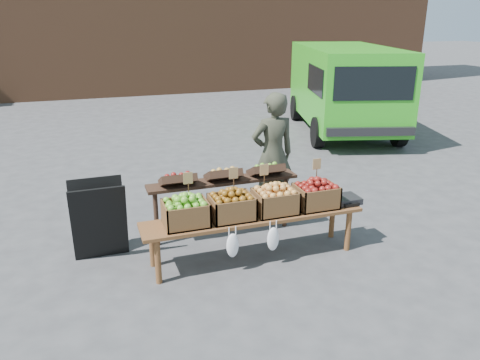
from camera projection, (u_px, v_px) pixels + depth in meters
name	position (u px, v px, depth m)	size (l,w,h in m)	color
ground	(315.00, 258.00, 5.77)	(80.00, 80.00, 0.00)	#444447
delivery_van	(344.00, 90.00, 11.68)	(2.16, 4.71, 2.11)	green
vendor	(273.00, 155.00, 6.79)	(0.67, 0.44, 1.83)	#36382A
chalkboard_sign	(99.00, 220.00, 5.67)	(0.65, 0.36, 0.98)	black
back_table	(223.00, 199.00, 6.20)	(2.10, 0.44, 1.04)	#2F1E14
display_bench	(253.00, 237.00, 5.69)	(2.70, 0.56, 0.57)	brown
crate_golden_apples	(186.00, 213.00, 5.29)	(0.50, 0.40, 0.28)	#5E9527
crate_russet_pears	(232.00, 207.00, 5.46)	(0.50, 0.40, 0.28)	#905D13
crate_red_apples	(275.00, 202.00, 5.63)	(0.50, 0.40, 0.28)	gold
crate_green_apples	(316.00, 196.00, 5.80)	(0.50, 0.40, 0.28)	maroon
weighing_scale	(345.00, 199.00, 5.96)	(0.34, 0.30, 0.08)	black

